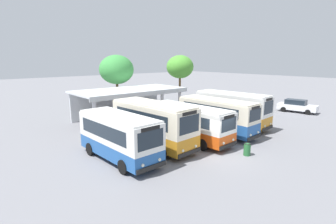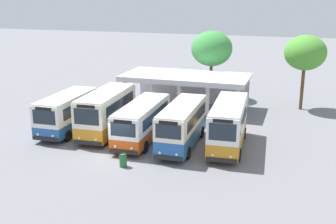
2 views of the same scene
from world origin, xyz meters
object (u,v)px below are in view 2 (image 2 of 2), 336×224
(city_bus_nearest_orange, at_px, (68,112))
(city_bus_fifth_blue, at_px, (228,124))
(waiting_chair_middle_seat, at_px, (191,107))
(waiting_chair_end_by_column, at_px, (177,106))
(waiting_chair_second_from_end, at_px, (184,106))
(city_bus_middle_cream, at_px, (142,120))
(litter_bin_apron, at_px, (123,160))
(city_bus_second_in_row, at_px, (107,111))
(waiting_chair_fourth_seat, at_px, (197,108))
(city_bus_fourth_amber, at_px, (182,124))

(city_bus_nearest_orange, height_order, city_bus_fifth_blue, city_bus_fifth_blue)
(city_bus_fifth_blue, bearing_deg, waiting_chair_middle_seat, 120.90)
(waiting_chair_end_by_column, distance_m, waiting_chair_second_from_end, 0.67)
(city_bus_middle_cream, height_order, litter_bin_apron, city_bus_middle_cream)
(city_bus_second_in_row, distance_m, waiting_chair_end_by_column, 9.03)
(city_bus_middle_cream, distance_m, city_bus_fifth_blue, 6.59)
(waiting_chair_middle_seat, bearing_deg, waiting_chair_fourth_seat, -11.54)
(waiting_chair_second_from_end, bearing_deg, waiting_chair_fourth_seat, 0.16)
(litter_bin_apron, bearing_deg, waiting_chair_end_by_column, 92.12)
(city_bus_second_in_row, relative_size, city_bus_fourth_amber, 0.99)
(city_bus_fourth_amber, bearing_deg, city_bus_second_in_row, 172.52)
(city_bus_fourth_amber, distance_m, waiting_chair_fourth_seat, 9.24)
(city_bus_fourth_amber, xyz_separation_m, waiting_chair_end_by_column, (-3.14, 9.10, -1.24))
(city_bus_fifth_blue, relative_size, waiting_chair_end_by_column, 8.98)
(city_bus_second_in_row, relative_size, litter_bin_apron, 8.39)
(city_bus_second_in_row, distance_m, waiting_chair_fourth_seat, 9.96)
(city_bus_middle_cream, xyz_separation_m, waiting_chair_end_by_column, (0.14, 8.83, -1.11))
(waiting_chair_end_by_column, bearing_deg, waiting_chair_middle_seat, 5.27)
(city_bus_second_in_row, relative_size, waiting_chair_second_from_end, 8.78)
(city_bus_fifth_blue, distance_m, waiting_chair_end_by_column, 10.64)
(city_bus_fifth_blue, bearing_deg, waiting_chair_second_from_end, 124.55)
(city_bus_nearest_orange, bearing_deg, waiting_chair_end_by_column, 52.47)
(city_bus_nearest_orange, relative_size, city_bus_fourth_amber, 0.92)
(city_bus_second_in_row, bearing_deg, city_bus_fifth_blue, -0.79)
(waiting_chair_end_by_column, distance_m, waiting_chair_middle_seat, 1.34)
(city_bus_nearest_orange, relative_size, waiting_chair_second_from_end, 8.14)
(city_bus_fourth_amber, relative_size, litter_bin_apron, 8.49)
(city_bus_middle_cream, bearing_deg, waiting_chair_end_by_column, 89.07)
(city_bus_fourth_amber, relative_size, city_bus_fifth_blue, 0.99)
(city_bus_second_in_row, distance_m, litter_bin_apron, 7.10)
(city_bus_nearest_orange, distance_m, litter_bin_apron, 9.01)
(city_bus_fifth_blue, height_order, litter_bin_apron, city_bus_fifth_blue)
(waiting_chair_end_by_column, xyz_separation_m, waiting_chair_second_from_end, (0.67, -0.02, 0.00))
(city_bus_nearest_orange, distance_m, waiting_chair_end_by_column, 11.08)
(waiting_chair_middle_seat, relative_size, litter_bin_apron, 0.96)
(city_bus_middle_cream, bearing_deg, waiting_chair_middle_seat, 80.62)
(waiting_chair_second_from_end, relative_size, waiting_chair_middle_seat, 1.00)
(city_bus_second_in_row, relative_size, waiting_chair_end_by_column, 8.78)
(waiting_chair_middle_seat, distance_m, litter_bin_apron, 14.11)
(waiting_chair_fourth_seat, bearing_deg, waiting_chair_second_from_end, -179.84)
(litter_bin_apron, bearing_deg, city_bus_fifth_blue, 43.41)
(litter_bin_apron, bearing_deg, waiting_chair_middle_seat, 86.67)
(city_bus_nearest_orange, xyz_separation_m, city_bus_second_in_row, (3.28, 0.49, 0.19))
(city_bus_nearest_orange, bearing_deg, waiting_chair_second_from_end, 49.76)
(waiting_chair_middle_seat, height_order, waiting_chair_fourth_seat, same)
(city_bus_nearest_orange, xyz_separation_m, city_bus_fifth_blue, (13.13, 0.36, 0.16))
(city_bus_fifth_blue, bearing_deg, city_bus_second_in_row, 179.21)
(waiting_chair_second_from_end, xyz_separation_m, litter_bin_apron, (-0.15, -13.95, -0.07))
(city_bus_nearest_orange, height_order, litter_bin_apron, city_bus_nearest_orange)
(city_bus_fifth_blue, bearing_deg, waiting_chair_end_by_column, 127.48)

